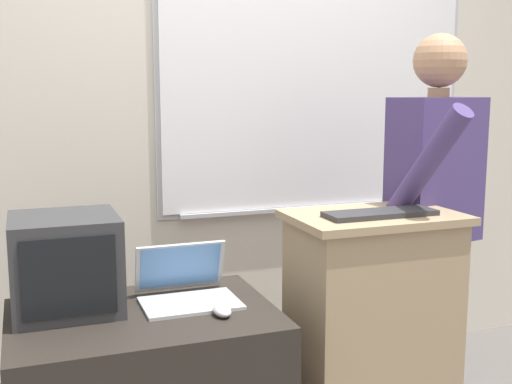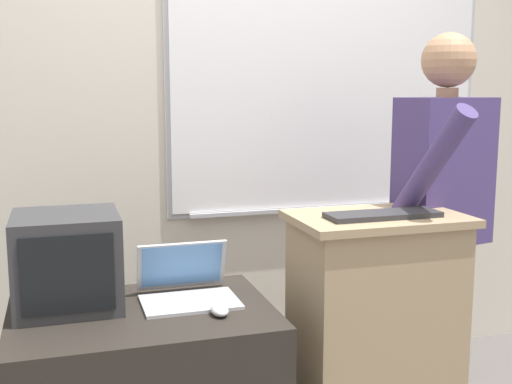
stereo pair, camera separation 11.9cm
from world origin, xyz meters
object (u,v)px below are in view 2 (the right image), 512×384
computer_mouse_by_laptop (219,310)px  crt_monitor (67,261)px  person_presenter (443,205)px  wireless_keyboard (383,215)px  lectern_podium (374,339)px  laptop (186,284)px

computer_mouse_by_laptop → crt_monitor: size_ratio=0.27×
person_presenter → wireless_keyboard: bearing=-161.5°
person_presenter → crt_monitor: 1.55m
lectern_podium → computer_mouse_by_laptop: lectern_podium is taller
lectern_podium → laptop: lectern_podium is taller
person_presenter → computer_mouse_by_laptop: 1.13m
crt_monitor → laptop: bearing=-3.8°
person_presenter → laptop: 1.15m
person_presenter → laptop: (-1.13, -0.08, -0.22)m
lectern_podium → wireless_keyboard: wireless_keyboard is taller
lectern_podium → computer_mouse_by_laptop: 0.70m
person_presenter → wireless_keyboard: size_ratio=3.95×
lectern_podium → computer_mouse_by_laptop: size_ratio=10.03×
wireless_keyboard → crt_monitor: size_ratio=1.18×
lectern_podium → crt_monitor: 1.21m
lectern_podium → wireless_keyboard: (-0.01, -0.05, 0.51)m
laptop → computer_mouse_by_laptop: bearing=-71.2°
lectern_podium → crt_monitor: crt_monitor is taller
computer_mouse_by_laptop → crt_monitor: 0.57m
person_presenter → wireless_keyboard: 0.48m
laptop → computer_mouse_by_laptop: laptop is taller
wireless_keyboard → crt_monitor: bearing=170.7°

